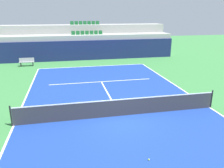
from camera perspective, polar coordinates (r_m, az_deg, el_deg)
The scene contains 15 objects.
ground_plane at distance 12.25m, azimuth 2.11°, elevation -8.16°, with size 80.00×80.00×0.00m, color #387A3D.
court_surface at distance 12.25m, azimuth 2.11°, elevation -8.14°, with size 11.00×24.00×0.01m, color navy.
baseline_far at distance 23.41m, azimuth -4.94°, elevation 4.53°, with size 11.00×0.10×0.00m, color white.
sideline_left at distance 12.26m, azimuth -23.86°, elevation -9.72°, with size 0.10×24.00×0.00m, color white.
sideline_right at distance 14.46m, azimuth 23.68°, elevation -5.50°, with size 0.10×24.00×0.00m, color white.
service_line_far at distance 18.10m, azimuth -2.75°, elevation 0.59°, with size 8.26×0.10×0.00m, color white.
centre_service_line at distance 15.12m, azimuth -0.80°, elevation -2.92°, with size 0.10×6.40×0.00m, color white.
back_wall at distance 26.59m, azimuth -5.94°, elevation 8.57°, with size 20.74×0.30×2.28m, color navy.
stands_tier_lower at distance 27.88m, azimuth -6.27°, elevation 9.57°, with size 20.74×2.40×2.84m, color #9E9E99.
stands_tier_upper at distance 30.18m, azimuth -6.78°, elevation 11.18°, with size 20.74×2.40×3.89m, color #9E9E99.
seating_row_lower at distance 27.80m, azimuth -6.40°, elevation 12.74°, with size 3.75×0.44×0.44m.
seating_row_upper at distance 30.11m, azimuth -6.94°, elevation 15.11°, with size 3.75×0.44×0.44m.
tennis_net at distance 12.04m, azimuth 2.13°, elevation -5.98°, with size 11.08×0.08×1.07m.
player_bench at distance 25.04m, azimuth -20.98°, elevation 5.44°, with size 1.50×0.40×0.85m.
tennis_ball_0 at distance 9.04m, azimuth 9.41°, elevation -18.51°, with size 0.07×0.07×0.07m, color #CCE033.
Camera 1 is at (-2.70, -10.68, 5.36)m, focal length 35.76 mm.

